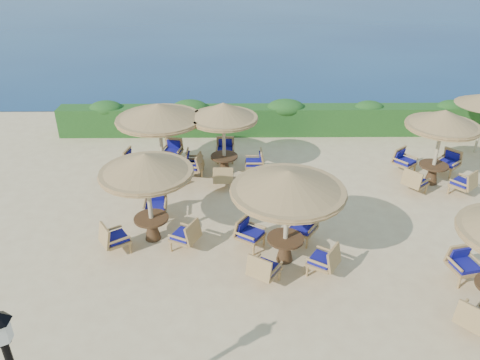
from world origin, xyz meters
TOP-DOWN VIEW (x-y plane):
  - ground at (0.00, 0.00)m, footprint 120.00×120.00m
  - hedge at (0.00, 7.20)m, footprint 18.00×0.90m
  - cafe_set_0 at (-3.95, -0.51)m, footprint 2.77×2.67m
  - cafe_set_1 at (-0.33, -1.51)m, footprint 2.89×2.89m
  - cafe_set_3 at (-4.17, 3.41)m, footprint 2.94×2.94m
  - cafe_set_4 at (-2.01, 3.48)m, footprint 2.81×2.81m
  - cafe_set_5 at (5.12, 2.70)m, footprint 2.59×2.59m

SIDE VIEW (x-z plane):
  - ground at x=0.00m, z-range 0.00..0.00m
  - hedge at x=0.00m, z-range 0.00..1.20m
  - cafe_set_4 at x=-2.01m, z-range 0.36..3.01m
  - cafe_set_5 at x=5.12m, z-range 0.37..3.02m
  - cafe_set_0 at x=-3.95m, z-range 0.51..3.16m
  - cafe_set_1 at x=-0.33m, z-range 0.52..3.17m
  - cafe_set_3 at x=-4.17m, z-range 0.53..3.19m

